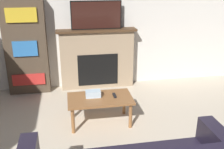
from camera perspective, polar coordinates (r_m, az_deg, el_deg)
wall_back at (r=5.13m, az=-1.73°, el=12.25°), size 6.98×0.06×2.70m
fireplace at (r=5.14m, az=-3.26°, el=3.50°), size 1.51×0.28×1.16m
tv at (r=4.94m, az=-3.44°, el=12.78°), size 0.94×0.03×0.52m
coffee_table at (r=3.90m, az=-2.61°, el=-5.81°), size 0.95×0.55×0.42m
tissue_box at (r=3.88m, az=-4.14°, el=-4.20°), size 0.22×0.12×0.10m
remote_control at (r=3.91m, az=0.53°, el=-4.56°), size 0.04×0.15×0.02m
bookshelf at (r=5.06m, az=-18.18°, el=5.75°), size 0.75×0.29×1.77m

